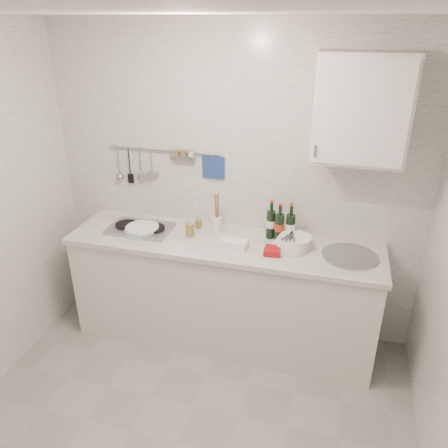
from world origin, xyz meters
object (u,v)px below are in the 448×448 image
at_px(wall_cabinet, 362,109).
at_px(plate_stack_hob, 141,230).
at_px(wine_bottles, 280,222).
at_px(plate_stack_sink, 292,243).
at_px(utensil_crock, 217,222).

distance_m(wall_cabinet, plate_stack_hob, 1.87).
bearing_deg(wall_cabinet, wine_bottles, 178.34).
xyz_separation_m(plate_stack_hob, plate_stack_sink, (1.20, 0.05, 0.02)).
distance_m(plate_stack_sink, wine_bottles, 0.19).
relative_size(wine_bottles, utensil_crock, 0.94).
bearing_deg(wall_cabinet, plate_stack_hob, -174.38).
xyz_separation_m(wall_cabinet, wine_bottles, (-0.48, 0.01, -0.87)).
bearing_deg(wine_bottles, plate_stack_hob, -171.19).
relative_size(plate_stack_hob, plate_stack_sink, 0.99).
distance_m(plate_stack_hob, utensil_crock, 0.61).
height_order(plate_stack_sink, wine_bottles, wine_bottles).
bearing_deg(plate_stack_hob, wine_bottles, 8.81).
relative_size(wall_cabinet, plate_stack_sink, 2.35).
bearing_deg(plate_stack_hob, wall_cabinet, 5.62).
distance_m(wine_bottles, utensil_crock, 0.52).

